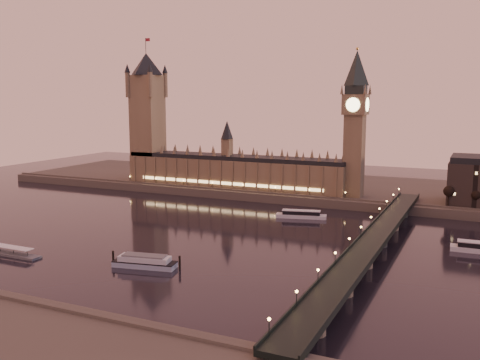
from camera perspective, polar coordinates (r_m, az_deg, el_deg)
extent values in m
plane|color=black|center=(298.77, -3.72, -5.94)|extent=(700.00, 700.00, 0.00)
cube|color=#423D35|center=(438.48, 10.16, -0.92)|extent=(560.00, 130.00, 6.00)
cube|color=brown|center=(419.12, -0.64, 0.72)|extent=(180.00, 26.00, 22.00)
cube|color=black|center=(417.54, -0.64, 2.43)|extent=(180.00, 22.00, 3.20)
cube|color=#FFCC7F|center=(408.01, -1.46, -0.36)|extent=(153.00, 0.25, 2.20)
cube|color=brown|center=(455.93, -9.80, 5.41)|extent=(22.00, 22.00, 88.00)
cone|color=black|center=(456.01, -9.98, 12.07)|extent=(31.68, 31.68, 18.00)
cylinder|color=black|center=(457.15, -10.03, 13.95)|extent=(0.44, 0.44, 12.00)
cube|color=maroon|center=(456.35, -9.81, 14.53)|extent=(4.00, 0.15, 2.50)
cube|color=brown|center=(386.13, 12.06, 2.52)|extent=(13.00, 13.00, 58.00)
cube|color=brown|center=(383.99, 12.23, 7.87)|extent=(16.00, 16.00, 14.00)
cylinder|color=#FFEAA5|center=(376.02, 11.95, 7.86)|extent=(9.60, 0.35, 9.60)
cylinder|color=#FFEAA5|center=(385.88, 11.04, 7.91)|extent=(0.35, 9.60, 9.60)
cube|color=black|center=(384.00, 12.28, 9.36)|extent=(13.00, 13.00, 6.00)
cone|color=black|center=(384.49, 12.36, 11.59)|extent=(17.68, 17.68, 24.00)
sphere|color=gold|center=(385.39, 12.42, 13.52)|extent=(2.00, 2.00, 2.00)
cube|color=black|center=(266.54, 14.02, -6.23)|extent=(13.00, 260.00, 2.00)
cube|color=black|center=(267.34, 12.70, -5.80)|extent=(0.60, 260.00, 1.00)
cube|color=black|center=(265.13, 15.37, -6.02)|extent=(0.60, 260.00, 1.00)
cylinder|color=black|center=(368.72, 21.65, -2.00)|extent=(0.70, 0.70, 9.65)
sphere|color=black|center=(367.86, 21.69, -1.22)|extent=(6.44, 6.44, 6.44)
cylinder|color=black|center=(368.28, 23.93, -2.15)|extent=(0.70, 0.70, 9.65)
sphere|color=black|center=(367.43, 23.98, -1.37)|extent=(6.44, 6.44, 6.44)
cube|color=silver|center=(342.68, 6.55, -3.86)|extent=(32.50, 14.18, 2.33)
cube|color=black|center=(342.18, 6.55, -3.48)|extent=(24.18, 11.03, 2.33)
cube|color=silver|center=(341.89, 6.56, -3.25)|extent=(24.86, 11.45, 0.42)
cube|color=silver|center=(291.62, 24.13, -6.83)|extent=(26.83, 8.24, 2.44)
cube|color=black|center=(291.01, 24.16, -6.36)|extent=(19.88, 6.67, 2.44)
cube|color=silver|center=(290.65, 24.17, -6.09)|extent=(20.42, 6.98, 0.44)
cube|color=#98ABC2|center=(248.01, -10.13, -8.88)|extent=(29.87, 13.42, 2.34)
cube|color=black|center=(247.59, -10.14, -8.57)|extent=(29.87, 13.42, 0.45)
cube|color=silver|center=(247.18, -10.14, -8.26)|extent=(24.39, 11.52, 2.34)
cube|color=#595B5E|center=(246.75, -10.15, -7.93)|extent=(20.68, 9.95, 0.63)
cylinder|color=black|center=(255.06, -13.37, -8.04)|extent=(0.99, 0.99, 6.13)
cylinder|color=black|center=(242.29, -6.45, -8.75)|extent=(0.99, 0.99, 6.13)
cube|color=#595B5E|center=(286.20, -23.48, -7.21)|extent=(37.94, 6.32, 1.08)
cube|color=silver|center=(285.94, -23.65, -6.50)|extent=(30.71, 5.42, 0.27)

